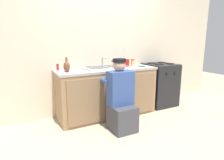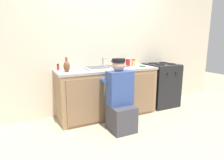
{
  "view_description": "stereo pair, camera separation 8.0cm",
  "coord_description": "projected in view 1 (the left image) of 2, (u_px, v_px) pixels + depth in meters",
  "views": [
    {
      "loc": [
        -1.45,
        -2.69,
        1.37
      ],
      "look_at": [
        0.0,
        0.1,
        0.7
      ],
      "focal_mm": 30.0,
      "sensor_mm": 36.0,
      "label": 1
    },
    {
      "loc": [
        -1.37,
        -2.73,
        1.37
      ],
      "look_at": [
        0.0,
        0.1,
        0.7
      ],
      "focal_mm": 30.0,
      "sensor_mm": 36.0,
      "label": 2
    }
  ],
  "objects": [
    {
      "name": "countertop",
      "position": [
        107.0,
        69.0,
        3.36
      ],
      "size": [
        1.82,
        0.62,
        0.04
      ],
      "primitive_type": "cube",
      "color": "#9E9993",
      "rests_on": "counter_cabinet"
    },
    {
      "name": "condiment_jar",
      "position": [
        133.0,
        62.0,
        3.7
      ],
      "size": [
        0.07,
        0.07,
        0.13
      ],
      "color": "#DBB760",
      "rests_on": "countertop"
    },
    {
      "name": "counter_cabinet",
      "position": [
        107.0,
        93.0,
        3.44
      ],
      "size": [
        1.78,
        0.62,
        0.84
      ],
      "color": "#997551",
      "rests_on": "ground_plane"
    },
    {
      "name": "vase_decorative",
      "position": [
        67.0,
        66.0,
        2.96
      ],
      "size": [
        0.1,
        0.1,
        0.23
      ],
      "color": "brown",
      "rests_on": "countertop"
    },
    {
      "name": "stove_range",
      "position": [
        159.0,
        84.0,
        4.0
      ],
      "size": [
        0.61,
        0.62,
        0.9
      ],
      "color": "black",
      "rests_on": "ground_plane"
    },
    {
      "name": "spice_bottle_red",
      "position": [
        58.0,
        67.0,
        3.14
      ],
      "size": [
        0.04,
        0.04,
        0.1
      ],
      "color": "red",
      "rests_on": "countertop"
    },
    {
      "name": "plumber_person",
      "position": [
        121.0,
        101.0,
        2.86
      ],
      "size": [
        0.42,
        0.61,
        1.1
      ],
      "color": "#3F3F47",
      "rests_on": "ground_plane"
    },
    {
      "name": "cell_phone",
      "position": [
        141.0,
        66.0,
        3.61
      ],
      "size": [
        0.07,
        0.14,
        0.01
      ],
      "color": "black",
      "rests_on": "countertop"
    },
    {
      "name": "sink_double_basin",
      "position": [
        107.0,
        67.0,
        3.35
      ],
      "size": [
        0.8,
        0.44,
        0.19
      ],
      "color": "silver",
      "rests_on": "countertop"
    },
    {
      "name": "back_wall",
      "position": [
        99.0,
        47.0,
        3.58
      ],
      "size": [
        6.0,
        0.1,
        2.5
      ],
      "primitive_type": "cube",
      "color": "beige",
      "rests_on": "ground_plane"
    },
    {
      "name": "soda_cup_red",
      "position": [
        127.0,
        62.0,
        3.64
      ],
      "size": [
        0.08,
        0.08,
        0.15
      ],
      "color": "red",
      "rests_on": "countertop"
    },
    {
      "name": "ground_plane",
      "position": [
        115.0,
        120.0,
        3.27
      ],
      "size": [
        12.0,
        12.0,
        0.0
      ],
      "primitive_type": "plane",
      "color": "tan"
    }
  ]
}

